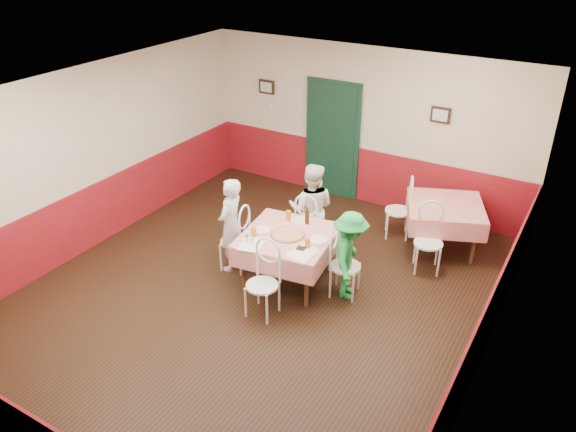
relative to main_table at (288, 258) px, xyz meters
The scene contains 38 objects.
floor 0.68m from the main_table, 108.87° to the right, with size 7.00×7.00×0.00m, color black.
ceiling 2.49m from the main_table, 108.87° to the right, with size 7.00×7.00×0.00m, color white.
back_wall 3.14m from the main_table, 93.57° to the left, with size 6.00×0.10×2.80m, color beige.
front_wall 4.17m from the main_table, 92.61° to the right, with size 6.00×0.10×2.80m, color beige.
left_wall 3.39m from the main_table, behind, with size 0.10×7.00×2.80m, color beige.
right_wall 3.04m from the main_table, 10.85° to the right, with size 0.10×7.00×2.80m, color beige.
wainscot_back 2.95m from the main_table, 93.58° to the left, with size 6.00×0.03×1.00m, color maroon.
wainscot_left 3.22m from the main_table, behind, with size 0.03×7.00×1.00m, color maroon.
wainscot_right 2.85m from the main_table, 10.91° to the right, with size 0.03×7.00×1.00m, color maroon.
door 3.09m from the main_table, 105.09° to the left, with size 0.96×0.06×2.10m, color black.
picture_left 3.93m from the main_table, 126.89° to the left, with size 0.32×0.03×0.26m, color black.
picture_right 3.45m from the main_table, 69.03° to the left, with size 0.32×0.03×0.26m, color black.
thermostat 3.75m from the main_table, 125.61° to the left, with size 0.10×0.03×0.10m, color white.
main_table is the anchor object (origin of this frame).
second_table 2.60m from the main_table, 51.31° to the left, with size 1.12×1.12×0.77m, color red.
chair_left 0.85m from the main_table, behind, with size 0.42×0.42×0.90m, color white, non-canonical shape.
chair_right 0.85m from the main_table, ahead, with size 0.42×0.42×0.90m, color white, non-canonical shape.
chair_far 0.85m from the main_table, 97.40° to the left, with size 0.42×0.42×0.90m, color white, non-canonical shape.
chair_near 0.85m from the main_table, 82.60° to the right, with size 0.42×0.42×0.90m, color white, non-canonical shape.
chair_second_a 2.21m from the main_table, 66.71° to the left, with size 0.42×0.42×0.90m, color white, non-canonical shape.
chair_second_b 2.06m from the main_table, 38.18° to the left, with size 0.42×0.42×0.90m, color white, non-canonical shape.
pizza 0.40m from the main_table, 81.48° to the right, with size 0.46×0.46×0.03m, color #B74723.
plate_left 0.56m from the main_table, 167.94° to the right, with size 0.25×0.25×0.01m, color white.
plate_right 0.59m from the main_table, ahead, with size 0.25×0.25×0.01m, color white.
plate_far 0.57m from the main_table, 97.18° to the left, with size 0.25×0.25×0.01m, color white.
glass_a 0.65m from the main_table, 142.77° to the right, with size 0.07×0.07×0.14m, color #BF7219.
glass_b 0.62m from the main_table, 21.71° to the right, with size 0.08×0.08×0.14m, color #BF7219.
glass_c 0.63m from the main_table, 119.87° to the left, with size 0.08×0.08×0.14m, color #BF7219.
beer_bottle 0.65m from the main_table, 79.86° to the left, with size 0.06×0.06×0.23m, color #381C0A.
shaker_a 0.73m from the main_table, 128.60° to the right, with size 0.04×0.04×0.09m, color silver.
shaker_b 0.71m from the main_table, 118.88° to the right, with size 0.04×0.04×0.09m, color silver.
shaker_c 0.72m from the main_table, 131.60° to the right, with size 0.04×0.04×0.09m, color #B23319.
menu_left 0.68m from the main_table, 121.75° to the right, with size 0.30×0.40×0.00m, color white.
menu_right 0.65m from the main_table, 37.93° to the right, with size 0.30×0.40×0.00m, color white.
wallet 0.58m from the main_table, 35.54° to the right, with size 0.11×0.09×0.02m, color black.
diner_left 0.96m from the main_table, behind, with size 0.52×0.34×1.43m, color gray.
diner_far 0.97m from the main_table, 97.40° to the left, with size 0.71×0.55×1.46m, color gray.
diner_right 0.94m from the main_table, ahead, with size 0.82×0.47×1.27m, color gray.
Camera 1 is at (3.61, -5.26, 4.64)m, focal length 35.00 mm.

